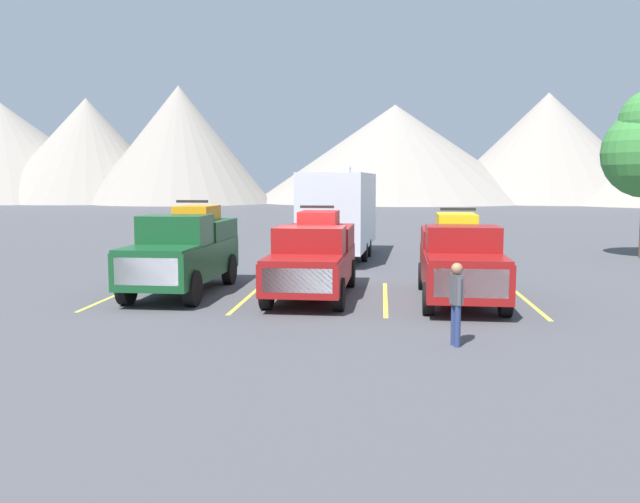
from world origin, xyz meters
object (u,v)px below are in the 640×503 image
pickup_truck_b (314,255)px  person_a (456,298)px  pickup_truck_c (460,259)px  camper_trailer_a (340,210)px  pickup_truck_a (184,250)px

pickup_truck_b → person_a: size_ratio=3.44×
pickup_truck_c → camper_trailer_a: 10.37m
pickup_truck_b → pickup_truck_c: 4.11m
camper_trailer_a → person_a: (3.25, -14.83, -1.08)m
pickup_truck_b → person_a: (3.43, -5.65, -0.19)m
person_a → pickup_truck_c: bearing=82.9°
pickup_truck_a → camper_trailer_a: size_ratio=0.64×
pickup_truck_a → pickup_truck_c: 7.96m
pickup_truck_c → camper_trailer_a: camper_trailer_a is taller
pickup_truck_b → camper_trailer_a: size_ratio=0.65×
pickup_truck_a → pickup_truck_b: pickup_truck_a is taller
pickup_truck_c → person_a: bearing=-97.1°
pickup_truck_a → pickup_truck_c: pickup_truck_a is taller
pickup_truck_c → camper_trailer_a: size_ratio=0.65×
pickup_truck_b → person_a: 6.62m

